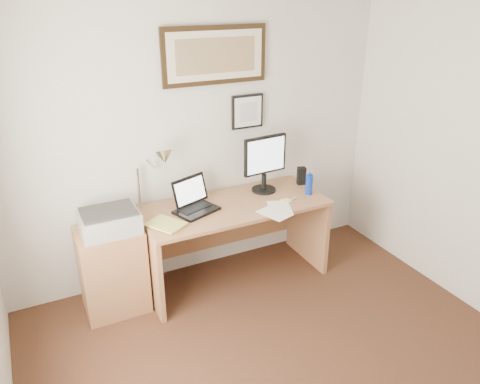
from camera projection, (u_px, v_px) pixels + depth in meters
wall_back at (200, 139)px, 4.06m from camera, size 3.50×0.02×2.50m
side_cabinet at (113, 270)px, 3.78m from camera, size 0.50×0.40×0.73m
water_bottle at (309, 185)px, 4.18m from camera, size 0.06×0.06×0.18m
bottle_cap at (310, 174)px, 4.14m from camera, size 0.03×0.03×0.02m
speaker at (301, 176)px, 4.40m from camera, size 0.09×0.08×0.17m
paper_sheet_a at (275, 213)px, 3.86m from camera, size 0.26×0.31×0.00m
paper_sheet_b at (280, 207)px, 3.95m from camera, size 0.27×0.32×0.00m
sticky_pad at (286, 200)px, 4.07m from camera, size 0.08×0.08×0.01m
marker_pen at (291, 200)px, 4.08m from camera, size 0.14×0.06×0.02m
book at (157, 230)px, 3.57m from camera, size 0.33×0.35×0.02m
desk at (230, 224)px, 4.18m from camera, size 1.60×0.70×0.75m
laptop at (194, 203)px, 3.90m from camera, size 0.40×0.40×0.26m
lcd_monitor at (265, 161)px, 4.16m from camera, size 0.42×0.22×0.52m
printer at (109, 221)px, 3.58m from camera, size 0.44×0.34×0.18m
desk_lamp at (162, 160)px, 3.76m from camera, size 0.29×0.27×0.53m
picture_large at (215, 55)px, 3.82m from camera, size 0.92×0.04×0.47m
picture_small at (247, 112)px, 4.14m from camera, size 0.30×0.03×0.30m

